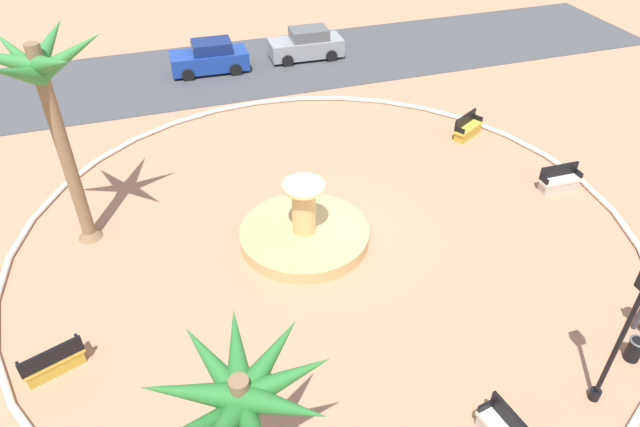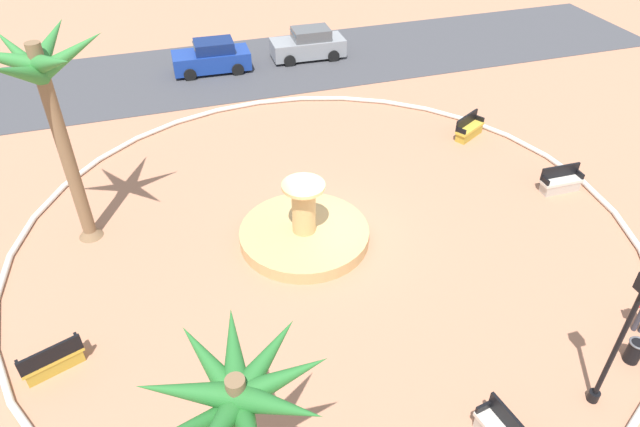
{
  "view_description": "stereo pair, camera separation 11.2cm",
  "coord_description": "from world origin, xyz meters",
  "px_view_note": "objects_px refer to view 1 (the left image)",
  "views": [
    {
      "loc": [
        -5.0,
        -14.52,
        12.59
      ],
      "look_at": [
        -0.24,
        -0.0,
        1.0
      ],
      "focal_mm": 32.43,
      "sensor_mm": 36.0,
      "label": 1
    },
    {
      "loc": [
        -4.89,
        -14.55,
        12.59
      ],
      "look_at": [
        -0.24,
        -0.0,
        1.0
      ],
      "focal_mm": 32.43,
      "sensor_mm": 36.0,
      "label": 2
    }
  ],
  "objects_px": {
    "fountain": "(304,233)",
    "bench_west": "(53,362)",
    "parked_car_second": "(306,45)",
    "lamppost": "(626,328)",
    "bench_north": "(559,182)",
    "trash_bin": "(635,349)",
    "palm_tree_near_fountain": "(46,93)",
    "palm_tree_by_curb": "(241,403)",
    "bench_southeast": "(467,129)",
    "parked_car_leftmost": "(210,58)"
  },
  "relations": [
    {
      "from": "bench_west",
      "to": "bench_southeast",
      "type": "relative_size",
      "value": 1.02
    },
    {
      "from": "lamppost",
      "to": "trash_bin",
      "type": "height_order",
      "value": "lamppost"
    },
    {
      "from": "bench_west",
      "to": "palm_tree_by_curb",
      "type": "bearing_deg",
      "value": -50.12
    },
    {
      "from": "bench_west",
      "to": "parked_car_leftmost",
      "type": "distance_m",
      "value": 19.5
    },
    {
      "from": "trash_bin",
      "to": "bench_west",
      "type": "bearing_deg",
      "value": 163.4
    },
    {
      "from": "bench_west",
      "to": "trash_bin",
      "type": "relative_size",
      "value": 2.29
    },
    {
      "from": "fountain",
      "to": "lamppost",
      "type": "relative_size",
      "value": 0.98
    },
    {
      "from": "parked_car_leftmost",
      "to": "palm_tree_by_curb",
      "type": "bearing_deg",
      "value": -97.31
    },
    {
      "from": "bench_north",
      "to": "fountain",
      "type": "bearing_deg",
      "value": 179.35
    },
    {
      "from": "bench_north",
      "to": "palm_tree_near_fountain",
      "type": "bearing_deg",
      "value": 171.35
    },
    {
      "from": "bench_southeast",
      "to": "trash_bin",
      "type": "bearing_deg",
      "value": -98.77
    },
    {
      "from": "bench_north",
      "to": "trash_bin",
      "type": "height_order",
      "value": "bench_north"
    },
    {
      "from": "fountain",
      "to": "palm_tree_by_curb",
      "type": "distance_m",
      "value": 9.54
    },
    {
      "from": "palm_tree_near_fountain",
      "to": "parked_car_leftmost",
      "type": "xyz_separation_m",
      "value": [
        6.29,
        12.51,
        -4.56
      ]
    },
    {
      "from": "bench_southeast",
      "to": "parked_car_leftmost",
      "type": "height_order",
      "value": "parked_car_leftmost"
    },
    {
      "from": "fountain",
      "to": "parked_car_leftmost",
      "type": "relative_size",
      "value": 1.08
    },
    {
      "from": "palm_tree_near_fountain",
      "to": "parked_car_leftmost",
      "type": "bearing_deg",
      "value": 63.3
    },
    {
      "from": "bench_west",
      "to": "bench_southeast",
      "type": "height_order",
      "value": "same"
    },
    {
      "from": "bench_north",
      "to": "parked_car_second",
      "type": "bearing_deg",
      "value": 109.2
    },
    {
      "from": "bench_north",
      "to": "trash_bin",
      "type": "distance_m",
      "value": 8.06
    },
    {
      "from": "fountain",
      "to": "bench_west",
      "type": "distance_m",
      "value": 8.44
    },
    {
      "from": "fountain",
      "to": "bench_west",
      "type": "height_order",
      "value": "fountain"
    },
    {
      "from": "bench_north",
      "to": "trash_bin",
      "type": "xyz_separation_m",
      "value": [
        -3.11,
        -7.43,
        0.04
      ]
    },
    {
      "from": "trash_bin",
      "to": "parked_car_leftmost",
      "type": "xyz_separation_m",
      "value": [
        -7.59,
        22.53,
        0.39
      ]
    },
    {
      "from": "lamppost",
      "to": "parked_car_leftmost",
      "type": "bearing_deg",
      "value": 103.97
    },
    {
      "from": "lamppost",
      "to": "fountain",
      "type": "bearing_deg",
      "value": 121.88
    },
    {
      "from": "palm_tree_near_fountain",
      "to": "trash_bin",
      "type": "height_order",
      "value": "palm_tree_near_fountain"
    },
    {
      "from": "fountain",
      "to": "lamppost",
      "type": "xyz_separation_m",
      "value": [
        5.14,
        -8.27,
        2.28
      ]
    },
    {
      "from": "palm_tree_near_fountain",
      "to": "trash_bin",
      "type": "xyz_separation_m",
      "value": [
        13.88,
        -10.02,
        -4.95
      ]
    },
    {
      "from": "parked_car_leftmost",
      "to": "trash_bin",
      "type": "bearing_deg",
      "value": -71.39
    },
    {
      "from": "trash_bin",
      "to": "parked_car_second",
      "type": "distance_m",
      "value": 22.84
    },
    {
      "from": "palm_tree_by_curb",
      "to": "trash_bin",
      "type": "xyz_separation_m",
      "value": [
        10.56,
        0.64,
        -3.23
      ]
    },
    {
      "from": "palm_tree_near_fountain",
      "to": "bench_southeast",
      "type": "bearing_deg",
      "value": 7.66
    },
    {
      "from": "trash_bin",
      "to": "lamppost",
      "type": "bearing_deg",
      "value": -157.96
    },
    {
      "from": "fountain",
      "to": "bench_west",
      "type": "xyz_separation_m",
      "value": [
        -7.83,
        -3.14,
        0.02
      ]
    },
    {
      "from": "bench_west",
      "to": "parked_car_second",
      "type": "bearing_deg",
      "value": 55.58
    },
    {
      "from": "trash_bin",
      "to": "parked_car_second",
      "type": "relative_size",
      "value": 0.18
    },
    {
      "from": "palm_tree_by_curb",
      "to": "parked_car_leftmost",
      "type": "relative_size",
      "value": 1.11
    },
    {
      "from": "trash_bin",
      "to": "parked_car_second",
      "type": "xyz_separation_m",
      "value": [
        -2.22,
        22.73,
        0.39
      ]
    },
    {
      "from": "fountain",
      "to": "trash_bin",
      "type": "relative_size",
      "value": 6.0
    },
    {
      "from": "parked_car_leftmost",
      "to": "fountain",
      "type": "bearing_deg",
      "value": -87.55
    },
    {
      "from": "palm_tree_by_curb",
      "to": "bench_north",
      "type": "height_order",
      "value": "palm_tree_by_curb"
    },
    {
      "from": "fountain",
      "to": "bench_southeast",
      "type": "bearing_deg",
      "value": 27.51
    },
    {
      "from": "parked_car_second",
      "to": "lamppost",
      "type": "bearing_deg",
      "value": -88.98
    },
    {
      "from": "bench_west",
      "to": "parked_car_leftmost",
      "type": "bearing_deg",
      "value": 68.37
    },
    {
      "from": "bench_southeast",
      "to": "parked_car_second",
      "type": "xyz_separation_m",
      "value": [
        -4.09,
        10.59,
        0.43
      ]
    },
    {
      "from": "bench_southeast",
      "to": "trash_bin",
      "type": "xyz_separation_m",
      "value": [
        -1.87,
        -12.14,
        0.04
      ]
    },
    {
      "from": "palm_tree_near_fountain",
      "to": "bench_southeast",
      "type": "relative_size",
      "value": 4.32
    },
    {
      "from": "palm_tree_near_fountain",
      "to": "lamppost",
      "type": "xyz_separation_m",
      "value": [
        12.08,
        -10.74,
        -2.73
      ]
    },
    {
      "from": "palm_tree_near_fountain",
      "to": "palm_tree_by_curb",
      "type": "bearing_deg",
      "value": -72.69
    }
  ]
}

